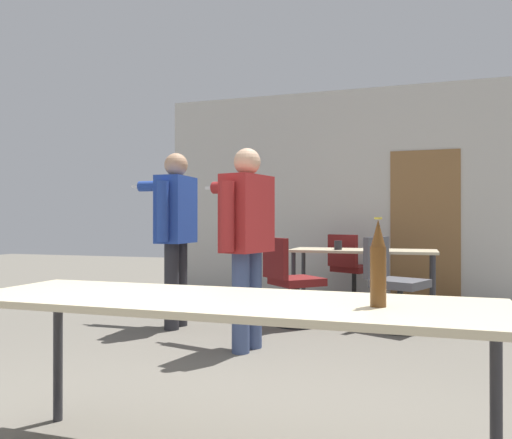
# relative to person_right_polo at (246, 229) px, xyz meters

# --- Properties ---
(back_wall) EXTENTS (5.30, 0.12, 2.96)m
(back_wall) POSITION_rel_person_right_polo_xyz_m (0.42, 3.18, 0.45)
(back_wall) COLOR beige
(back_wall) RESTS_ON ground_plane
(conference_table_near) EXTENTS (2.29, 0.70, 0.76)m
(conference_table_near) POSITION_rel_person_right_polo_xyz_m (0.60, -2.01, -0.32)
(conference_table_near) COLOR #C6B793
(conference_table_near) RESTS_ON ground_plane
(conference_table_far) EXTENTS (1.65, 0.66, 0.76)m
(conference_table_far) POSITION_rel_person_right_polo_xyz_m (0.78, 1.92, -0.34)
(conference_table_far) COLOR #C6B793
(conference_table_far) RESTS_ON ground_plane
(person_right_polo) EXTENTS (0.76, 0.82, 1.70)m
(person_right_polo) POSITION_rel_person_right_polo_xyz_m (0.00, 0.00, 0.00)
(person_right_polo) COLOR #3D4C75
(person_right_polo) RESTS_ON ground_plane
(person_center_tall) EXTENTS (0.82, 0.71, 1.78)m
(person_center_tall) POSITION_rel_person_right_polo_xyz_m (-0.98, 0.62, 0.05)
(person_center_tall) COLOR #28282D
(person_center_tall) RESTS_ON ground_plane
(office_chair_far_right) EXTENTS (0.66, 0.62, 0.93)m
(office_chair_far_right) POSITION_rel_person_right_polo_xyz_m (1.15, 1.22, -0.58)
(office_chair_far_right) COLOR black
(office_chair_far_right) RESTS_ON ground_plane
(office_chair_side_rolled) EXTENTS (0.64, 0.67, 0.91)m
(office_chair_side_rolled) POSITION_rel_person_right_polo_xyz_m (0.55, 2.70, -0.59)
(office_chair_side_rolled) COLOR black
(office_chair_side_rolled) RESTS_ON ground_plane
(office_chair_mid_tucked) EXTENTS (0.69, 0.68, 0.92)m
(office_chair_mid_tucked) POSITION_rel_person_right_polo_xyz_m (0.12, 1.09, -0.59)
(office_chair_mid_tucked) COLOR black
(office_chair_mid_tucked) RESTS_ON ground_plane
(beer_bottle) EXTENTS (0.06, 0.06, 0.34)m
(beer_bottle) POSITION_rel_person_right_polo_xyz_m (1.23, -2.03, -0.10)
(beer_bottle) COLOR #563314
(beer_bottle) RESTS_ON conference_table_near
(drink_cup) EXTENTS (0.09, 0.09, 0.10)m
(drink_cup) POSITION_rel_person_right_polo_xyz_m (0.51, 1.79, -0.21)
(drink_cup) COLOR #232328
(drink_cup) RESTS_ON conference_table_far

